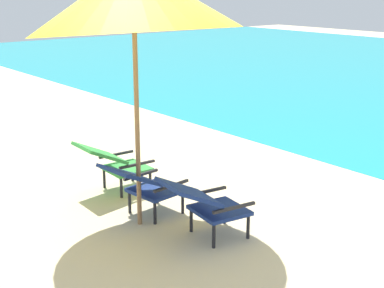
% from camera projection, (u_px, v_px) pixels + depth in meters
% --- Properties ---
extents(ground_plane, '(40.00, 40.00, 0.00)m').
position_uv_depth(ground_plane, '(360.00, 152.00, 8.68)').
color(ground_plane, beige).
extents(lounge_chair_left, '(0.57, 0.89, 0.68)m').
position_uv_depth(lounge_chair_left, '(114.00, 161.00, 6.92)').
color(lounge_chair_left, '#338E3D').
rests_on(lounge_chair_left, ground_plane).
extents(lounge_chair_center, '(0.62, 0.92, 0.68)m').
position_uv_depth(lounge_chair_center, '(144.00, 184.00, 6.16)').
color(lounge_chair_center, navy).
rests_on(lounge_chair_center, ground_plane).
extents(lounge_chair_right, '(0.66, 0.94, 0.68)m').
position_uv_depth(lounge_chair_right, '(205.00, 202.00, 5.63)').
color(lounge_chair_right, navy).
rests_on(lounge_chair_right, ground_plane).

